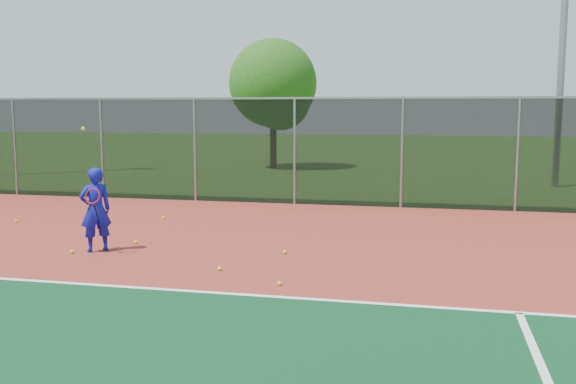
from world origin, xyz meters
TOP-DOWN VIEW (x-y plane):
  - court_apron at (0.00, 2.00)m, footprint 30.00×20.00m
  - fence_back at (0.00, 12.00)m, footprint 30.00×0.06m
  - tennis_player at (-5.42, 5.19)m, footprint 0.69×0.75m
  - practice_ball_0 at (-1.85, 5.75)m, footprint 0.07×0.07m
  - practice_ball_2 at (-5.78, 4.91)m, footprint 0.07×0.07m
  - practice_ball_4 at (-5.63, 8.82)m, footprint 0.07×0.07m
  - practice_ball_5 at (-8.88, 7.58)m, footprint 0.07×0.07m
  - practice_ball_6 at (-1.44, 3.63)m, footprint 0.07×0.07m
  - practice_ball_7 at (-2.64, 4.29)m, footprint 0.07×0.07m
  - practice_ball_8 at (-5.00, 5.99)m, footprint 0.07×0.07m
  - tree_back_left at (-6.19, 22.62)m, footprint 3.98×3.98m

SIDE VIEW (x-z plane):
  - court_apron at x=0.00m, z-range 0.00..0.02m
  - practice_ball_0 at x=-1.85m, z-range 0.02..0.09m
  - practice_ball_2 at x=-5.78m, z-range 0.02..0.09m
  - practice_ball_4 at x=-5.63m, z-range 0.02..0.09m
  - practice_ball_5 at x=-8.88m, z-range 0.02..0.09m
  - practice_ball_6 at x=-1.44m, z-range 0.02..0.09m
  - practice_ball_7 at x=-2.64m, z-range 0.02..0.09m
  - practice_ball_8 at x=-5.00m, z-range 0.02..0.09m
  - tennis_player at x=-5.42m, z-range -0.36..2.02m
  - fence_back at x=0.00m, z-range 0.05..3.08m
  - tree_back_left at x=-6.19m, z-range 0.74..6.59m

